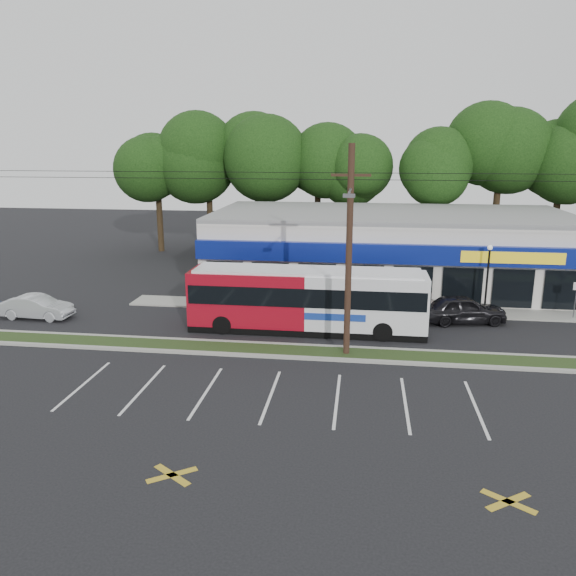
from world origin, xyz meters
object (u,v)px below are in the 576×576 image
(pedestrian_a, at_px, (334,297))
(utility_pole, at_px, (345,245))
(car_dark, at_px, (463,309))
(pedestrian_b, at_px, (428,306))
(metrobus, at_px, (307,298))
(car_silver, at_px, (37,307))
(sign_post, at_px, (576,294))
(lamp_post, at_px, (488,271))

(pedestrian_a, bearing_deg, utility_pole, 74.82)
(car_dark, bearing_deg, pedestrian_b, 68.36)
(pedestrian_a, bearing_deg, pedestrian_b, 150.12)
(metrobus, relative_size, car_silver, 3.09)
(sign_post, height_order, pedestrian_a, sign_post)
(lamp_post, bearing_deg, utility_pole, -136.05)
(utility_pole, bearing_deg, pedestrian_b, 54.23)
(sign_post, relative_size, pedestrian_b, 1.39)
(lamp_post, distance_m, car_silver, 26.63)
(sign_post, relative_size, pedestrian_a, 1.24)
(utility_pole, xyz_separation_m, metrobus, (-2.11, 3.57, -3.59))
(metrobus, relative_size, car_dark, 2.70)
(metrobus, height_order, pedestrian_a, metrobus)
(lamp_post, relative_size, car_silver, 1.02)
(pedestrian_b, bearing_deg, utility_pole, 42.08)
(sign_post, xyz_separation_m, car_silver, (-31.23, -3.97, -0.87))
(lamp_post, height_order, pedestrian_a, lamp_post)
(car_silver, height_order, pedestrian_b, pedestrian_b)
(sign_post, distance_m, car_dark, 6.75)
(car_dark, xyz_separation_m, pedestrian_b, (-1.91, 0.40, -0.01))
(lamp_post, height_order, sign_post, lamp_post)
(car_silver, bearing_deg, pedestrian_a, -75.77)
(lamp_post, distance_m, pedestrian_b, 4.14)
(lamp_post, xyz_separation_m, sign_post, (5.00, -0.23, -1.12))
(lamp_post, relative_size, pedestrian_a, 2.36)
(utility_pole, distance_m, pedestrian_a, 8.67)
(utility_pole, relative_size, sign_post, 22.47)
(lamp_post, height_order, car_dark, lamp_post)
(metrobus, distance_m, car_dark, 9.16)
(pedestrian_b, bearing_deg, lamp_post, -171.12)
(car_dark, bearing_deg, car_silver, 85.83)
(utility_pole, height_order, pedestrian_a, utility_pole)
(lamp_post, bearing_deg, sign_post, -2.58)
(utility_pole, height_order, car_silver, utility_pole)
(sign_post, distance_m, pedestrian_a, 14.02)
(car_dark, height_order, car_silver, car_dark)
(lamp_post, xyz_separation_m, car_dark, (-1.54, -1.73, -1.86))
(lamp_post, relative_size, sign_post, 1.91)
(utility_pole, relative_size, pedestrian_b, 31.18)
(sign_post, relative_size, car_silver, 0.54)
(car_silver, xyz_separation_m, pedestrian_b, (22.77, 2.87, 0.12))
(utility_pole, distance_m, car_silver, 19.03)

